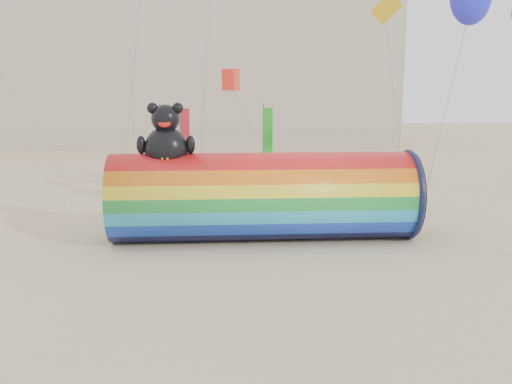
{
  "coord_description": "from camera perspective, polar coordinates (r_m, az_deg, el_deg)",
  "views": [
    {
      "loc": [
        -0.91,
        -18.98,
        6.17
      ],
      "look_at": [
        0.5,
        1.5,
        2.4
      ],
      "focal_mm": 40.0,
      "sensor_mm": 36.0,
      "label": 1
    }
  ],
  "objects": [
    {
      "name": "beachgoers",
      "position": [
        13.99,
        20.03,
        -12.63
      ],
      "size": [
        75.99,
        50.78,
        1.81
      ],
      "color": "#33333F",
      "rests_on": "ground"
    },
    {
      "name": "hotel_building",
      "position": [
        66.0,
        -14.02,
        13.7
      ],
      "size": [
        60.4,
        15.4,
        20.6
      ],
      "color": "#B7AD99",
      "rests_on": "ground"
    },
    {
      "name": "ground",
      "position": [
        19.98,
        -1.14,
        -7.58
      ],
      "size": [
        160.0,
        160.0,
        0.0
      ],
      "primitive_type": "plane",
      "color": "#CCB58C",
      "rests_on": "ground"
    },
    {
      "name": "festival_banners",
      "position": [
        35.64,
        -4.95,
        4.68
      ],
      "size": [
        6.95,
        2.76,
        5.2
      ],
      "color": "#59595E",
      "rests_on": "ground"
    },
    {
      "name": "windsock_assembly",
      "position": [
        23.27,
        0.71,
        -0.21
      ],
      "size": [
        12.33,
        3.75,
        5.68
      ],
      "color": "red",
      "rests_on": "ground"
    }
  ]
}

